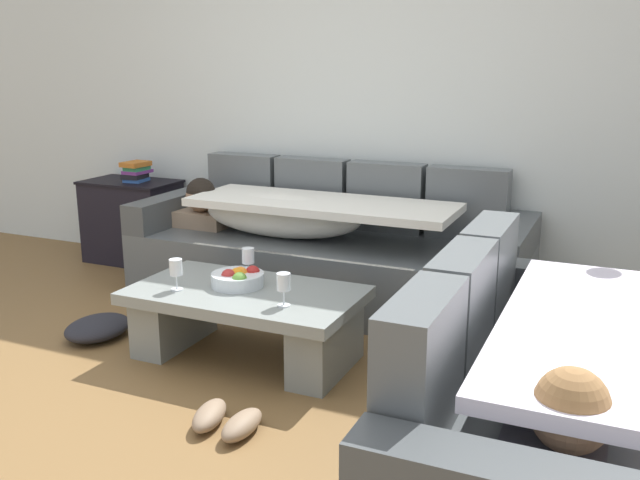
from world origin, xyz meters
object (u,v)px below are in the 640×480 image
Objects in this scene: wine_glass_near_left at (176,269)px; pair_of_shoes at (226,420)px; couch_along_wall at (321,251)px; fruit_bowl at (238,278)px; wine_glass_near_right at (284,283)px; coffee_table at (246,315)px; wine_glass_far_back at (248,257)px; side_cabinet at (133,221)px; crumpled_garment at (98,328)px; book_stack_on_cabinet at (136,171)px; couch_near_window at (557,414)px.

wine_glass_near_left reaches higher than pair_of_shoes.
couch_along_wall reaches higher than fruit_bowl.
wine_glass_near_right reaches higher than pair_of_shoes.
coffee_table is 7.23× the size of wine_glass_near_left.
side_cabinet is (-1.65, 1.06, -0.17)m from wine_glass_far_back.
side_cabinet is at bearing 147.20° from wine_glass_far_back.
side_cabinet is (-1.72, 0.22, -0.01)m from couch_along_wall.
wine_glass_near_right and wine_glass_far_back have the same top height.
wine_glass_far_back is (0.23, 0.34, 0.00)m from wine_glass_near_left.
side_cabinet reaches higher than coffee_table.
fruit_bowl is 1.69× the size of wine_glass_near_right.
wine_glass_near_right is (0.62, 0.01, 0.00)m from wine_glass_near_left.
wine_glass_far_back is 0.42× the size of crumpled_garment.
wine_glass_near_right is 2.43m from book_stack_on_cabinet.
book_stack_on_cabinet is at bearing 142.92° from fruit_bowl.
crumpled_garment is (-0.92, -0.11, -0.18)m from coffee_table.
coffee_table is at bearing 6.84° from crumpled_garment.
wine_glass_near_left is at bearing -104.04° from couch_along_wall.
couch_near_window is 1.36m from pair_of_shoes.
fruit_bowl is at bearing 35.70° from wine_glass_near_left.
fruit_bowl is at bearing 9.89° from crumpled_garment.
wine_glass_far_back is at bearing 115.43° from coffee_table.
pair_of_shoes is (0.36, -0.74, -0.38)m from fruit_bowl.
couch_near_window is at bearing -45.35° from couch_along_wall.
crumpled_garment is at bearing 78.41° from couch_near_window.
couch_along_wall is at bearing -7.42° from side_cabinet.
fruit_bowl is at bearing 153.65° from wine_glass_near_right.
side_cabinet is (-1.75, 1.26, 0.08)m from coffee_table.
wine_glass_far_back reaches higher than fruit_bowl.
wine_glass_far_back is at bearing 20.43° from crumpled_garment.
wine_glass_far_back is 0.23× the size of side_cabinet.
side_cabinet is 2.84m from pair_of_shoes.
coffee_table is 1.67× the size of side_cabinet.
coffee_table is 0.42m from wine_glass_near_right.
crumpled_garment is at bearing -127.72° from couch_along_wall.
book_stack_on_cabinet is (0.07, -0.00, 0.40)m from side_cabinet.
book_stack_on_cabinet reaches higher than wine_glass_near_left.
crumpled_garment is at bearing 176.29° from wine_glass_near_left.
wine_glass_far_back reaches higher than pair_of_shoes.
wine_glass_far_back is 0.98m from crumpled_garment.
wine_glass_far_back is (-0.07, -0.84, 0.17)m from couch_along_wall.
wine_glass_far_back is at bearing 100.35° from fruit_bowl.
side_cabinet is (-3.36, 1.89, -0.01)m from couch_near_window.
wine_glass_near_right is 0.42× the size of crumpled_garment.
couch_along_wall reaches higher than book_stack_on_cabinet.
wine_glass_near_right is (0.30, -0.14, 0.26)m from coffee_table.
side_cabinet is (-2.04, 1.40, -0.17)m from wine_glass_near_right.
wine_glass_near_right is at bearing -74.63° from couch_along_wall.
couch_near_window is 11.48× the size of wine_glass_near_right.
book_stack_on_cabinet reaches higher than side_cabinet.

